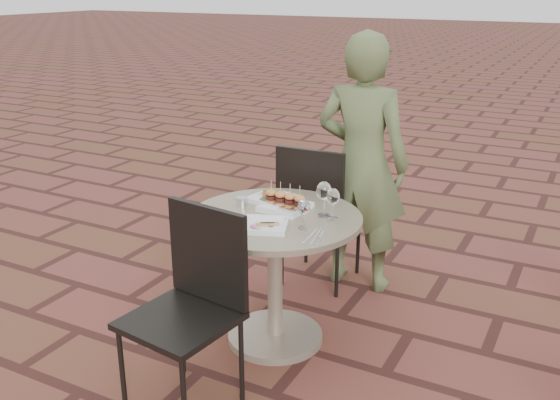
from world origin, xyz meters
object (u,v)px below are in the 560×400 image
at_px(chair_near, 194,292).
at_px(plate_salmon, 273,198).
at_px(diner, 362,164).
at_px(cafe_table, 275,259).
at_px(plate_sliders, 285,203).
at_px(plate_tuna, 265,225).
at_px(chair_far, 316,205).

bearing_deg(chair_near, plate_salmon, 99.36).
bearing_deg(plate_salmon, diner, 68.59).
distance_m(cafe_table, plate_salmon, 0.35).
bearing_deg(plate_salmon, plate_sliders, -35.28).
distance_m(plate_sliders, plate_tuna, 0.28).
bearing_deg(chair_near, diner, 88.43).
bearing_deg(plate_tuna, diner, 83.71).
bearing_deg(plate_tuna, plate_sliders, 96.22).
xyz_separation_m(chair_near, plate_tuna, (0.13, 0.44, 0.19)).
height_order(cafe_table, plate_salmon, plate_salmon).
bearing_deg(chair_near, plate_tuna, 81.68).
bearing_deg(plate_sliders, plate_salmon, 144.72).
distance_m(chair_far, plate_salmon, 0.55).
relative_size(cafe_table, diner, 0.56).
xyz_separation_m(cafe_table, plate_sliders, (0.00, 0.11, 0.28)).
distance_m(chair_near, plate_salmon, 0.82).
relative_size(diner, plate_salmon, 6.17).
relative_size(chair_near, plate_salmon, 3.56).
bearing_deg(plate_salmon, chair_far, 86.51).
height_order(chair_near, plate_tuna, chair_near).
bearing_deg(plate_sliders, cafe_table, -92.30).
relative_size(chair_far, plate_tuna, 3.32).
height_order(chair_far, plate_salmon, chair_far).
distance_m(chair_near, diner, 1.51).
bearing_deg(plate_sliders, plate_tuna, -83.78).
height_order(plate_salmon, plate_sliders, plate_sliders).
distance_m(chair_near, plate_tuna, 0.50).
bearing_deg(plate_salmon, chair_near, -88.32).
distance_m(plate_salmon, plate_sliders, 0.15).
relative_size(chair_far, plate_salmon, 3.56).
bearing_deg(chair_near, cafe_table, 89.10).
distance_m(diner, plate_sliders, 0.77).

